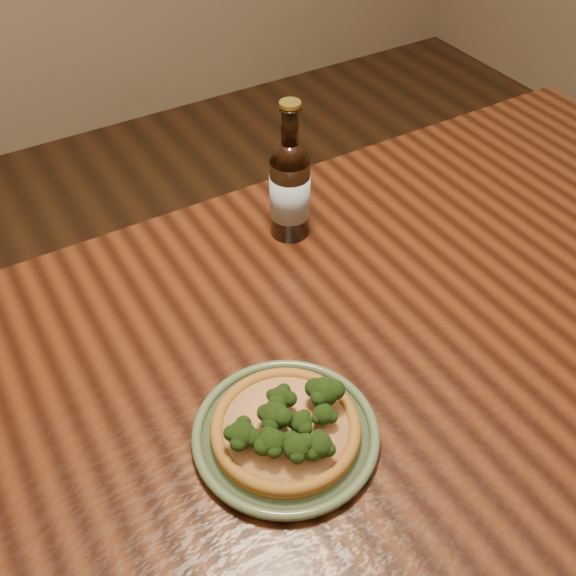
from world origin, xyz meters
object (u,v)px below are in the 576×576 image
pizza (287,427)px  beer_bottle (290,188)px  table (399,353)px  plate (286,434)px

pizza → beer_bottle: (0.24, 0.39, 0.07)m
pizza → beer_bottle: 0.46m
table → plate: bearing=-160.1°
pizza → beer_bottle: beer_bottle is taller
pizza → table: bearing=20.5°
pizza → beer_bottle: size_ratio=0.77×
plate → pizza: bearing=-88.8°
table → pizza: 0.33m
beer_bottle → table: bearing=-74.9°
table → pizza: pizza is taller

